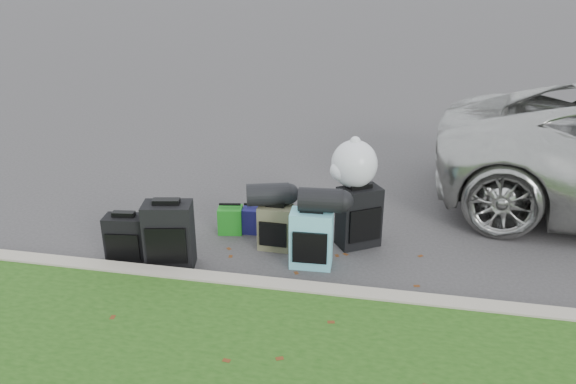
% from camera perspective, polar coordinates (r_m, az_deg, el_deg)
% --- Properties ---
extents(ground, '(120.00, 120.00, 0.00)m').
position_cam_1_polar(ground, '(6.11, 0.56, -5.55)').
color(ground, '#383535').
rests_on(ground, ground).
extents(curb, '(120.00, 0.18, 0.15)m').
position_cam_1_polar(curb, '(5.23, -1.48, -9.86)').
color(curb, '#9E937F').
rests_on(curb, ground).
extents(suitcase_small_black, '(0.43, 0.27, 0.51)m').
position_cam_1_polar(suitcase_small_black, '(5.94, -16.08, -4.62)').
color(suitcase_small_black, black).
rests_on(suitcase_small_black, ground).
extents(suitcase_large_black_left, '(0.52, 0.37, 0.68)m').
position_cam_1_polar(suitcase_large_black_left, '(5.71, -11.98, -4.34)').
color(suitcase_large_black_left, black).
rests_on(suitcase_large_black_left, ground).
extents(suitcase_olive, '(0.36, 0.23, 0.49)m').
position_cam_1_polar(suitcase_olive, '(5.97, -1.27, -3.61)').
color(suitcase_olive, '#474630').
rests_on(suitcase_olive, ground).
extents(suitcase_teal, '(0.43, 0.27, 0.59)m').
position_cam_1_polar(suitcase_teal, '(5.62, 2.38, -4.79)').
color(suitcase_teal, '#539CB3').
rests_on(suitcase_teal, ground).
extents(suitcase_large_black_right, '(0.51, 0.46, 0.66)m').
position_cam_1_polar(suitcase_large_black_right, '(6.05, 7.20, -2.52)').
color(suitcase_large_black_right, black).
rests_on(suitcase_large_black_right, ground).
extents(tote_green, '(0.30, 0.26, 0.30)m').
position_cam_1_polar(tote_green, '(6.39, -5.86, -2.83)').
color(tote_green, '#1B7C1B').
rests_on(tote_green, ground).
extents(tote_navy, '(0.28, 0.23, 0.29)m').
position_cam_1_polar(tote_navy, '(6.39, -3.36, -2.82)').
color(tote_navy, navy).
rests_on(tote_navy, ground).
extents(duffel_left, '(0.49, 0.36, 0.24)m').
position_cam_1_polar(duffel_left, '(5.86, -2.06, -0.25)').
color(duffel_left, black).
rests_on(duffel_left, suitcase_olive).
extents(duffel_right, '(0.44, 0.27, 0.24)m').
position_cam_1_polar(duffel_right, '(5.46, 3.30, -0.82)').
color(duffel_right, black).
rests_on(duffel_right, suitcase_teal).
extents(trash_bag, '(0.49, 0.49, 0.49)m').
position_cam_1_polar(trash_bag, '(5.90, 6.75, 2.84)').
color(trash_bag, silver).
rests_on(trash_bag, suitcase_large_black_right).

